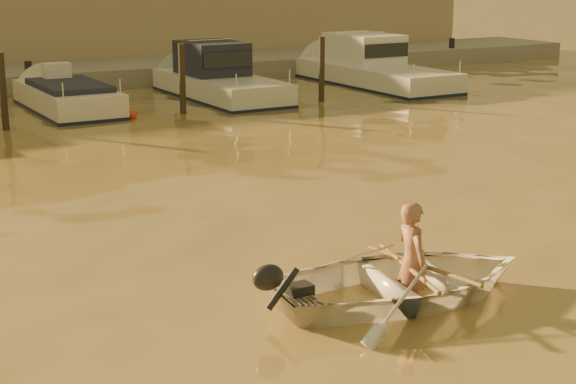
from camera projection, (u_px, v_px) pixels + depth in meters
ground_plane at (269, 297)px, 11.48m from camera, size 160.00×160.00×0.00m
dinghy at (404, 281)px, 11.38m from camera, size 3.80×2.93×0.73m
person at (412, 262)px, 11.36m from camera, size 0.45×0.62×1.58m
outboard_motor at (298, 295)px, 10.81m from camera, size 0.94×0.51×0.70m
oar_port at (422, 265)px, 11.43m from camera, size 0.24×2.10×0.13m
oar_starboard at (408, 267)px, 11.35m from camera, size 0.68×2.02×0.13m
moored_boat_3 at (68, 103)px, 25.83m from camera, size 1.98×5.75×0.95m
moored_boat_4 at (220, 78)px, 28.14m from camera, size 2.21×6.82×1.75m
moored_boat_5 at (375, 67)px, 31.08m from camera, size 2.36×7.88×1.75m
piling_2 at (3, 95)px, 22.70m from camera, size 0.18×0.18×2.20m
piling_3 at (182, 82)px, 25.13m from camera, size 0.18×0.18×2.20m
piling_4 at (322, 72)px, 27.41m from camera, size 0.18×0.18×2.20m
fender_d at (132, 115)px, 24.58m from camera, size 0.30×0.30×0.30m
fender_e at (264, 105)px, 26.25m from camera, size 0.30×0.30×0.30m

